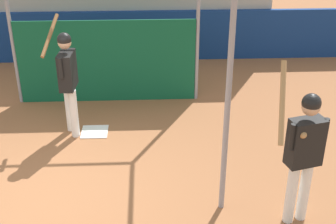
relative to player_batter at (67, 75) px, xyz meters
name	(u,v)px	position (x,y,z in m)	size (l,w,h in m)	color
ground_plane	(38,204)	(-0.22, -1.91, -1.05)	(60.00, 60.00, 0.00)	#935B38
outfield_wall	(82,37)	(-0.22, 3.43, -0.48)	(24.00, 0.12, 1.15)	navy
batting_cage	(103,46)	(0.53, 0.69, 0.23)	(3.42, 3.41, 2.97)	gray
home_plate	(95,132)	(0.36, -0.01, -1.05)	(0.44, 0.44, 0.02)	white
player_batter	(67,75)	(0.00, 0.00, 0.00)	(0.51, 0.92, 1.88)	white
player_waiting	(304,148)	(3.07, -2.38, 0.00)	(0.69, 0.59, 2.08)	white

